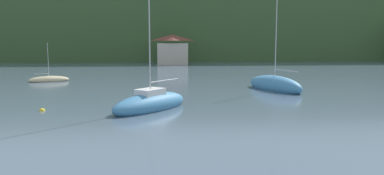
# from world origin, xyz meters

# --- Properties ---
(wooded_hillside) EXTENTS (352.00, 59.27, 41.50)m
(wooded_hillside) POSITION_xyz_m (-27.11, 133.77, 6.34)
(wooded_hillside) COLOR #38562D
(wooded_hillside) RESTS_ON ground_plane
(shore_building_west) EXTENTS (6.61, 3.73, 6.18)m
(shore_building_west) POSITION_xyz_m (0.00, 92.92, 3.00)
(shore_building_west) COLOR #BCB29E
(shore_building_west) RESTS_ON ground_plane
(sailboat_far_1) EXTENTS (5.10, 3.10, 5.17)m
(sailboat_far_1) POSITION_xyz_m (-16.39, 62.25, 0.23)
(sailboat_far_1) COLOR #CCBC8E
(sailboat_far_1) RESTS_ON ground_plane
(sailboat_mid_5) EXTENTS (6.86, 7.46, 11.43)m
(sailboat_mid_5) POSITION_xyz_m (-2.90, 42.15, 0.47)
(sailboat_mid_5) COLOR teal
(sailboat_mid_5) RESTS_ON ground_plane
(sailboat_far_11) EXTENTS (5.28, 8.20, 11.03)m
(sailboat_far_11) POSITION_xyz_m (9.86, 52.25, 0.49)
(sailboat_far_11) COLOR teal
(sailboat_far_11) RESTS_ON ground_plane
(mooring_buoy_mid) EXTENTS (0.42, 0.42, 0.42)m
(mooring_buoy_mid) POSITION_xyz_m (-11.08, 42.11, 0.00)
(mooring_buoy_mid) COLOR yellow
(mooring_buoy_mid) RESTS_ON ground_plane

